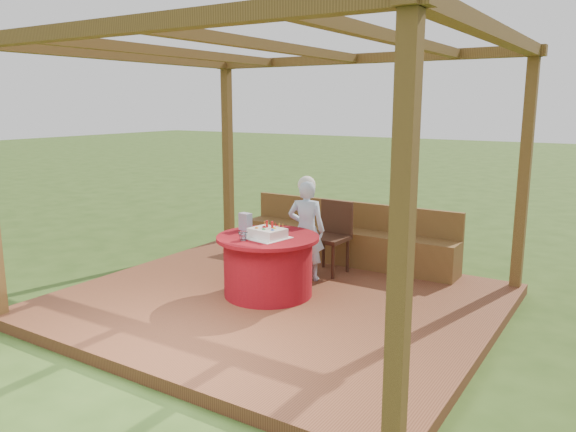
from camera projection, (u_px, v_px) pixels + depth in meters
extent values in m
plane|color=#2E4A18|center=(276.00, 309.00, 6.18)|extent=(60.00, 60.00, 0.00)
cube|color=brown|center=(276.00, 303.00, 6.17)|extent=(4.50, 4.00, 0.12)
cube|color=brown|center=(402.00, 246.00, 3.22)|extent=(0.12, 0.12, 2.60)
cube|color=brown|center=(228.00, 157.00, 8.57)|extent=(0.12, 0.12, 2.60)
cube|color=brown|center=(524.00, 176.00, 6.33)|extent=(0.12, 0.12, 2.60)
cube|color=brown|center=(131.00, 25.00, 4.08)|extent=(4.50, 0.14, 0.12)
cube|color=brown|center=(356.00, 59.00, 7.18)|extent=(4.50, 0.14, 0.12)
cube|color=brown|center=(128.00, 56.00, 6.75)|extent=(0.14, 4.00, 0.12)
cube|color=brown|center=(494.00, 33.00, 4.51)|extent=(0.14, 4.00, 0.12)
cube|color=brown|center=(179.00, 53.00, 6.31)|extent=(0.10, 3.70, 0.10)
cube|color=brown|center=(275.00, 47.00, 5.63)|extent=(0.10, 3.70, 0.10)
cube|color=brown|center=(397.00, 39.00, 4.95)|extent=(0.10, 3.70, 0.10)
cube|color=brown|center=(346.00, 246.00, 7.52)|extent=(3.00, 0.42, 0.45)
cube|color=brown|center=(353.00, 214.00, 7.59)|extent=(3.00, 0.06, 0.35)
cylinder|color=maroon|center=(268.00, 267.00, 6.22)|extent=(0.98, 0.98, 0.63)
cylinder|color=maroon|center=(268.00, 238.00, 6.16)|extent=(1.13, 1.13, 0.04)
cube|color=#3A1E12|center=(328.00, 238.00, 7.00)|extent=(0.47, 0.47, 0.05)
cylinder|color=#3A1E12|center=(308.00, 257.00, 7.00)|extent=(0.04, 0.04, 0.45)
cylinder|color=#3A1E12|center=(333.00, 261.00, 6.80)|extent=(0.04, 0.04, 0.45)
cylinder|color=#3A1E12|center=(323.00, 250.00, 7.28)|extent=(0.04, 0.04, 0.45)
cylinder|color=#3A1E12|center=(347.00, 255.00, 7.08)|extent=(0.04, 0.04, 0.45)
cube|color=#3A1E12|center=(337.00, 218.00, 7.11)|extent=(0.45, 0.06, 0.45)
imported|color=#9FC2EC|center=(306.00, 230.00, 6.72)|extent=(0.51, 0.42, 1.22)
sphere|color=white|center=(307.00, 185.00, 6.61)|extent=(0.21, 0.21, 0.21)
cube|color=white|center=(268.00, 238.00, 6.06)|extent=(0.47, 0.47, 0.01)
cube|color=white|center=(267.00, 233.00, 6.05)|extent=(0.40, 0.34, 0.10)
cylinder|color=red|center=(267.00, 224.00, 6.08)|extent=(0.03, 0.03, 0.07)
cylinder|color=red|center=(272.00, 225.00, 6.04)|extent=(0.03, 0.03, 0.07)
sphere|color=orange|center=(257.00, 227.00, 6.04)|extent=(0.04, 0.04, 0.04)
sphere|color=green|center=(264.00, 228.00, 5.98)|extent=(0.04, 0.04, 0.04)
sphere|color=blue|center=(273.00, 229.00, 5.94)|extent=(0.04, 0.04, 0.04)
sphere|color=red|center=(264.00, 226.00, 6.08)|extent=(0.04, 0.04, 0.04)
sphere|color=yellow|center=(274.00, 228.00, 6.02)|extent=(0.04, 0.04, 0.04)
cube|color=#CA82B4|center=(245.00, 222.00, 6.42)|extent=(0.15, 0.11, 0.20)
imported|color=white|center=(243.00, 236.00, 5.94)|extent=(0.11, 0.11, 0.09)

